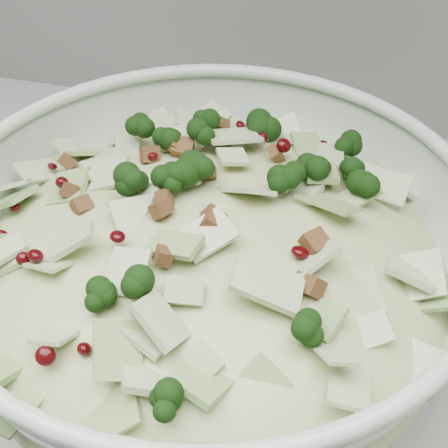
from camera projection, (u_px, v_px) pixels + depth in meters
name	position (u px, v px, depth m)	size (l,w,h in m)	color
counter	(27.00, 427.00, 0.97)	(3.60, 0.60, 0.90)	beige
mixing_bowl	(210.00, 270.00, 0.48)	(0.43, 0.43, 0.16)	beige
salad	(209.00, 246.00, 0.46)	(0.42, 0.42, 0.16)	beige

